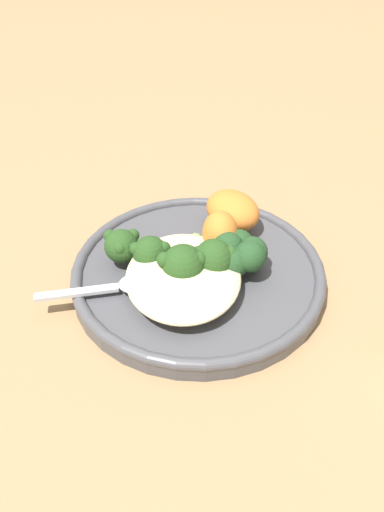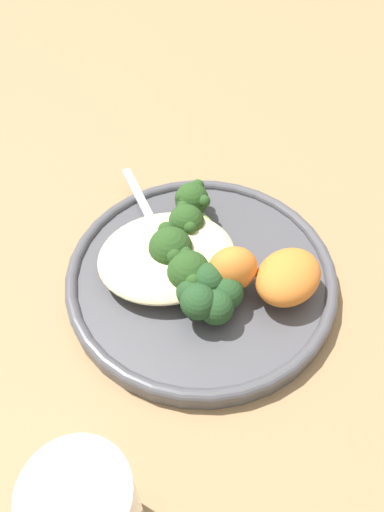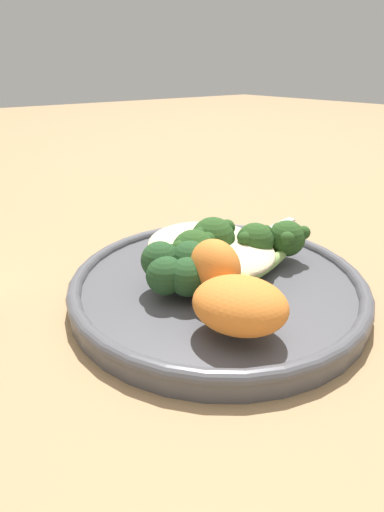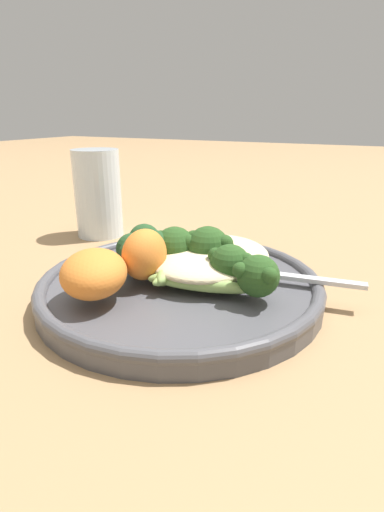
# 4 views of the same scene
# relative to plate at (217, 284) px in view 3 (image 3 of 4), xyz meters

# --- Properties ---
(ground_plane) EXTENTS (4.00, 4.00, 0.00)m
(ground_plane) POSITION_rel_plate_xyz_m (0.01, 0.02, -0.01)
(ground_plane) COLOR #9E7A51
(plate) EXTENTS (0.26, 0.26, 0.02)m
(plate) POSITION_rel_plate_xyz_m (0.00, 0.00, 0.00)
(plate) COLOR #4C4C51
(plate) RESTS_ON ground_plane
(quinoa_mound) EXTENTS (0.13, 0.11, 0.02)m
(quinoa_mound) POSITION_rel_plate_xyz_m (-0.03, 0.02, 0.02)
(quinoa_mound) COLOR beige
(quinoa_mound) RESTS_ON plate
(broccoli_stalk_0) EXTENTS (0.04, 0.10, 0.03)m
(broccoli_stalk_0) POSITION_rel_plate_xyz_m (0.02, 0.07, 0.03)
(broccoli_stalk_0) COLOR #8EB25B
(broccoli_stalk_0) RESTS_ON plate
(broccoli_stalk_1) EXTENTS (0.06, 0.08, 0.04)m
(broccoli_stalk_1) POSITION_rel_plate_xyz_m (0.00, 0.04, 0.03)
(broccoli_stalk_1) COLOR #8EB25B
(broccoli_stalk_1) RESTS_ON plate
(broccoli_stalk_2) EXTENTS (0.09, 0.05, 0.04)m
(broccoli_stalk_2) POSITION_rel_plate_xyz_m (-0.02, 0.02, 0.03)
(broccoli_stalk_2) COLOR #8EB25B
(broccoli_stalk_2) RESTS_ON plate
(broccoli_stalk_3) EXTENTS (0.08, 0.05, 0.04)m
(broccoli_stalk_3) POSITION_rel_plate_xyz_m (-0.01, -0.01, 0.03)
(broccoli_stalk_3) COLOR #8EB25B
(broccoli_stalk_3) RESTS_ON plate
(sweet_potato_chunk_0) EXTENTS (0.08, 0.08, 0.04)m
(sweet_potato_chunk_0) POSITION_rel_plate_xyz_m (0.07, -0.04, 0.03)
(sweet_potato_chunk_0) COLOR orange
(sweet_potato_chunk_0) RESTS_ON plate
(sweet_potato_chunk_1) EXTENTS (0.05, 0.04, 0.05)m
(sweet_potato_chunk_1) POSITION_rel_plate_xyz_m (0.02, -0.02, 0.03)
(sweet_potato_chunk_1) COLOR orange
(sweet_potato_chunk_1) RESTS_ON plate
(kale_tuft) EXTENTS (0.06, 0.06, 0.04)m
(kale_tuft) POSITION_rel_plate_xyz_m (-0.01, -0.04, 0.03)
(kale_tuft) COLOR #234723
(kale_tuft) RESTS_ON plate
(spoon) EXTENTS (0.04, 0.12, 0.01)m
(spoon) POSITION_rel_plate_xyz_m (-0.03, 0.07, 0.01)
(spoon) COLOR silver
(spoon) RESTS_ON plate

